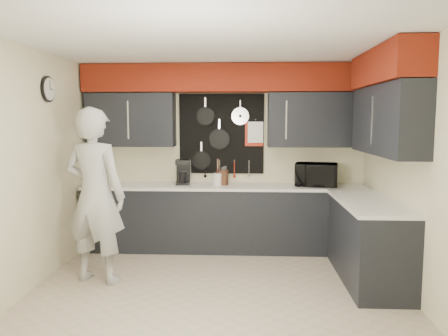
# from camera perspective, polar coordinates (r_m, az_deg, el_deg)

# --- Properties ---
(ground) EXTENTS (4.00, 4.00, 0.00)m
(ground) POSITION_cam_1_polar(r_m,az_deg,el_deg) (4.94, -0.84, -15.42)
(ground) COLOR #C1AA96
(ground) RESTS_ON ground
(back_wall_assembly) EXTENTS (4.00, 0.36, 2.60)m
(back_wall_assembly) POSITION_cam_1_polar(r_m,az_deg,el_deg) (6.19, 0.16, 8.01)
(back_wall_assembly) COLOR #EFE8B9
(back_wall_assembly) RESTS_ON ground
(right_wall_assembly) EXTENTS (0.36, 3.50, 2.60)m
(right_wall_assembly) POSITION_cam_1_polar(r_m,az_deg,el_deg) (5.09, 20.82, 7.19)
(right_wall_assembly) COLOR #EFE8B9
(right_wall_assembly) RESTS_ON ground
(left_wall_assembly) EXTENTS (0.05, 3.50, 2.60)m
(left_wall_assembly) POSITION_cam_1_polar(r_m,az_deg,el_deg) (5.15, -23.57, 0.28)
(left_wall_assembly) COLOR #EFE8B9
(left_wall_assembly) RESTS_ON ground
(base_cabinets) EXTENTS (3.95, 2.20, 0.92)m
(base_cabinets) POSITION_cam_1_polar(r_m,az_deg,el_deg) (5.87, 4.67, -7.20)
(base_cabinets) COLOR black
(base_cabinets) RESTS_ON ground
(microwave) EXTENTS (0.63, 0.49, 0.31)m
(microwave) POSITION_cam_1_polar(r_m,az_deg,el_deg) (6.15, 11.94, -0.84)
(microwave) COLOR black
(microwave) RESTS_ON base_cabinets
(knife_block) EXTENTS (0.12, 0.12, 0.21)m
(knife_block) POSITION_cam_1_polar(r_m,az_deg,el_deg) (6.08, 0.01, -1.27)
(knife_block) COLOR #391F12
(knife_block) RESTS_ON base_cabinets
(utensil_crock) EXTENTS (0.13, 0.13, 0.17)m
(utensil_crock) POSITION_cam_1_polar(r_m,az_deg,el_deg) (6.08, -0.85, -1.47)
(utensil_crock) COLOR white
(utensil_crock) RESTS_ON base_cabinets
(coffee_maker) EXTENTS (0.22, 0.26, 0.35)m
(coffee_maker) POSITION_cam_1_polar(r_m,az_deg,el_deg) (6.19, -5.41, -0.45)
(coffee_maker) COLOR black
(coffee_maker) RESTS_ON base_cabinets
(person) EXTENTS (0.81, 0.63, 1.97)m
(person) POSITION_cam_1_polar(r_m,az_deg,el_deg) (5.09, -16.49, -3.49)
(person) COLOR #BBBBB8
(person) RESTS_ON ground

